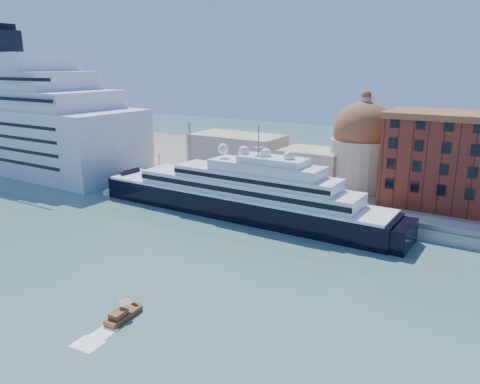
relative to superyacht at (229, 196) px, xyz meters
The scene contains 10 objects.
ground 23.44m from the superyacht, 89.98° to the right, with size 400.00×400.00×0.00m, color #3C6860.
quay 11.49m from the superyacht, 89.95° to the left, with size 180.00×10.00×2.50m, color gray.
land 52.13m from the superyacht, 89.99° to the left, with size 260.00×72.00×2.00m, color slate.
quay_fence 6.66m from the superyacht, 89.91° to the left, with size 180.00×0.10×1.20m, color slate.
superyacht is the anchor object (origin of this frame).
service_barge 34.74m from the superyacht, behind, with size 11.90×7.13×2.54m.
water_taxi 53.18m from the superyacht, 73.34° to the right, with size 2.71×6.48×2.99m.
warehouse 60.26m from the superyacht, 29.15° to the left, with size 43.00×19.00×23.25m.
church 35.87m from the superyacht, 79.56° to the left, with size 66.00×18.00×25.50m.
lamp_posts 16.56m from the superyacht, 143.78° to the left, with size 120.80×2.40×18.00m.
Camera 1 is at (62.74, -70.40, 36.23)m, focal length 35.00 mm.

